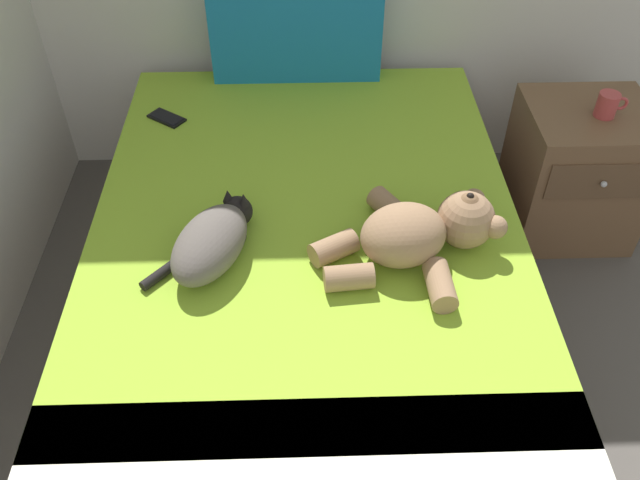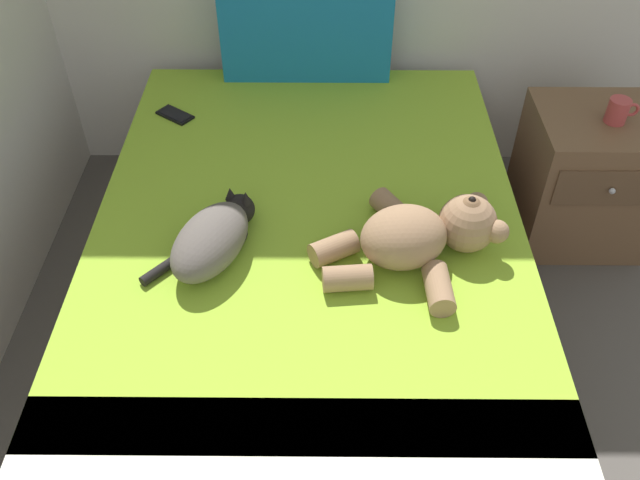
# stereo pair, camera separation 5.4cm
# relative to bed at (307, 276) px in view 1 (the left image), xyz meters

# --- Properties ---
(bed) EXTENTS (1.46, 2.03, 0.54)m
(bed) POSITION_rel_bed_xyz_m (0.00, 0.00, 0.00)
(bed) COLOR brown
(bed) RESTS_ON ground_plane
(patterned_cushion) EXTENTS (0.70, 0.12, 0.42)m
(patterned_cushion) POSITION_rel_bed_xyz_m (-0.02, 0.93, 0.48)
(patterned_cushion) COLOR #1972AD
(patterned_cushion) RESTS_ON bed
(cat) EXTENTS (0.36, 0.42, 0.15)m
(cat) POSITION_rel_bed_xyz_m (-0.28, -0.17, 0.34)
(cat) COLOR #59514C
(cat) RESTS_ON bed
(teddy_bear) EXTENTS (0.61, 0.51, 0.20)m
(teddy_bear) POSITION_rel_bed_xyz_m (0.35, -0.17, 0.35)
(teddy_bear) COLOR #937051
(teddy_bear) RESTS_ON bed
(cell_phone) EXTENTS (0.16, 0.15, 0.01)m
(cell_phone) POSITION_rel_bed_xyz_m (-0.54, 0.61, 0.28)
(cell_phone) COLOR black
(cell_phone) RESTS_ON bed
(nightstand) EXTENTS (0.49, 0.48, 0.58)m
(nightstand) POSITION_rel_bed_xyz_m (1.13, 0.54, 0.02)
(nightstand) COLOR brown
(nightstand) RESTS_ON ground_plane
(mug) EXTENTS (0.12, 0.08, 0.09)m
(mug) POSITION_rel_bed_xyz_m (1.16, 0.52, 0.36)
(mug) COLOR #B23F3F
(mug) RESTS_ON nightstand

